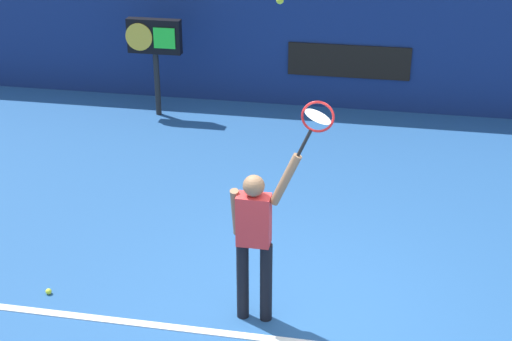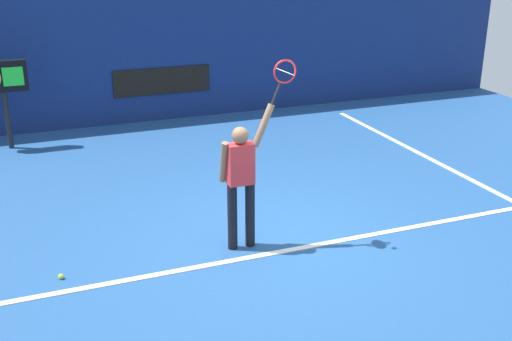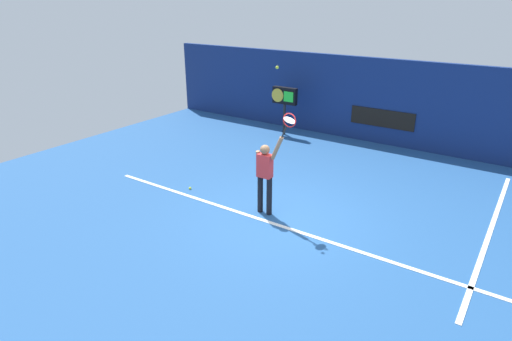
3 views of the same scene
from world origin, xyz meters
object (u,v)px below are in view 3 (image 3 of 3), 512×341
(tennis_player, at_px, (265,173))
(scoreboard_clock, at_px, (285,98))
(tennis_racket, at_px, (289,122))
(tennis_ball, at_px, (277,67))
(spare_ball, at_px, (190,188))

(tennis_player, distance_m, scoreboard_clock, 6.33)
(tennis_racket, relative_size, tennis_ball, 9.14)
(tennis_player, height_order, tennis_racket, tennis_racket)
(scoreboard_clock, bearing_deg, spare_ball, -85.14)
(tennis_player, xyz_separation_m, tennis_racket, (0.58, -0.00, 1.31))
(tennis_racket, distance_m, spare_ball, 3.73)
(tennis_player, height_order, scoreboard_clock, tennis_player)
(tennis_racket, xyz_separation_m, spare_ball, (-2.95, -0.01, -2.29))
(tennis_player, xyz_separation_m, scoreboard_clock, (-2.84, 5.64, 0.35))
(tennis_racket, height_order, spare_ball, tennis_racket)
(scoreboard_clock, xyz_separation_m, spare_ball, (0.48, -5.65, -1.33))
(scoreboard_clock, bearing_deg, tennis_player, -63.24)
(tennis_racket, bearing_deg, tennis_player, 179.58)
(tennis_ball, xyz_separation_m, scoreboard_clock, (-3.06, 5.55, -2.03))
(tennis_player, height_order, tennis_ball, tennis_ball)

